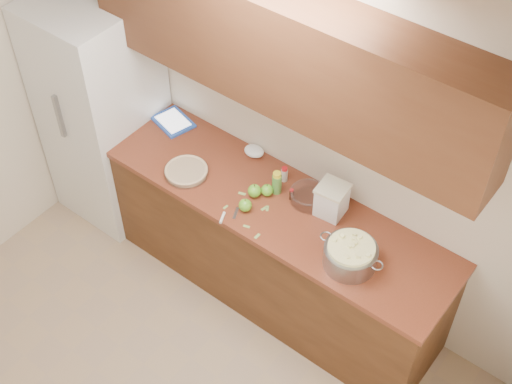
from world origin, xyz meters
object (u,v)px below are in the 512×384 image
Objects in this scene: pie at (186,171)px; tablet at (173,122)px; flour_canister at (332,200)px; colander at (350,255)px.

pie reaches higher than tablet.
tablet is (-0.42, 0.32, -0.01)m from pie.
pie is at bearing -162.12° from flour_canister.
colander reaches higher than pie.
colander is 1.69m from tablet.
pie is 1.32× the size of flour_canister.
colander is at bearing 1.47° from pie.
tablet is at bearing 178.98° from flour_canister.
tablet is at bearing 142.02° from pie.
pie is 1.25m from colander.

